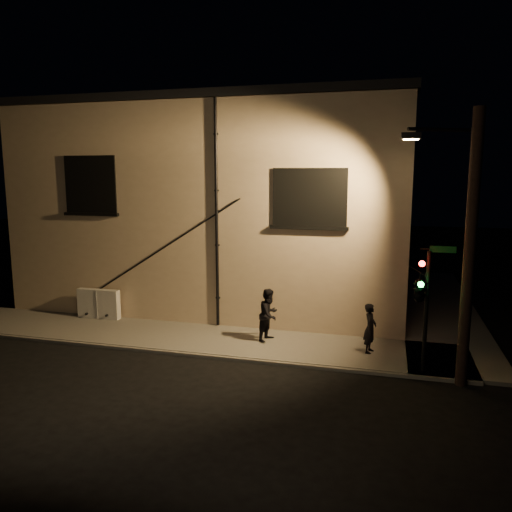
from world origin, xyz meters
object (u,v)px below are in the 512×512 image
(pedestrian_b, at_px, (269,315))
(streetlamp_pole, at_px, (466,243))
(utility_cabinet, at_px, (99,304))
(pedestrian_a, at_px, (370,328))
(traffic_signal, at_px, (420,288))

(pedestrian_b, xyz_separation_m, streetlamp_pole, (5.87, -1.92, 2.93))
(utility_cabinet, distance_m, pedestrian_a, 10.66)
(utility_cabinet, relative_size, pedestrian_b, 0.97)
(pedestrian_a, relative_size, traffic_signal, 0.43)
(pedestrian_a, distance_m, traffic_signal, 2.53)
(pedestrian_a, bearing_deg, streetlamp_pole, -111.79)
(utility_cabinet, height_order, traffic_signal, traffic_signal)
(pedestrian_b, distance_m, traffic_signal, 5.29)
(traffic_signal, height_order, streetlamp_pole, streetlamp_pole)
(utility_cabinet, height_order, streetlamp_pole, streetlamp_pole)
(utility_cabinet, height_order, pedestrian_b, pedestrian_b)
(traffic_signal, bearing_deg, utility_cabinet, 168.12)
(utility_cabinet, height_order, pedestrian_a, pedestrian_a)
(streetlamp_pole, bearing_deg, utility_cabinet, 167.90)
(streetlamp_pole, bearing_deg, pedestrian_b, 161.86)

